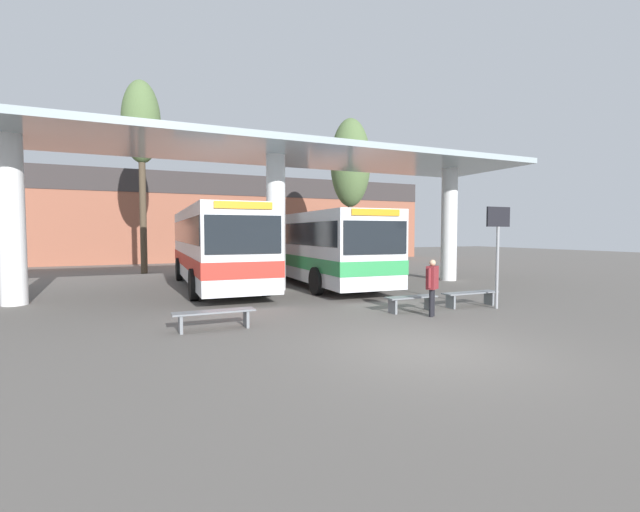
{
  "coord_description": "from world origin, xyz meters",
  "views": [
    {
      "loc": [
        -5.39,
        -6.77,
        2.32
      ],
      "look_at": [
        0.0,
        5.33,
        1.6
      ],
      "focal_mm": 24.0,
      "sensor_mm": 36.0,
      "label": 1
    }
  ],
  "objects": [
    {
      "name": "ground_plane",
      "position": [
        0.0,
        0.0,
        0.0
      ],
      "size": [
        100.0,
        100.0,
        0.0
      ],
      "primitive_type": "plane",
      "color": "#605B56"
    },
    {
      "name": "townhouse_backdrop",
      "position": [
        0.0,
        27.8,
        4.08
      ],
      "size": [
        40.0,
        0.58,
        7.0
      ],
      "color": "brown",
      "rests_on": "ground_plane"
    },
    {
      "name": "station_canopy",
      "position": [
        0.0,
        9.69,
        4.88
      ],
      "size": [
        22.64,
        5.61,
        5.66
      ],
      "color": "silver",
      "rests_on": "ground_plane"
    },
    {
      "name": "transit_bus_left_bay",
      "position": [
        -2.04,
        11.82,
        1.85
      ],
      "size": [
        3.07,
        11.67,
        3.3
      ],
      "rotation": [
        0.0,
        0.0,
        3.11
      ],
      "color": "silver",
      "rests_on": "ground_plane"
    },
    {
      "name": "transit_bus_center_bay",
      "position": [
        2.39,
        11.16,
        1.76
      ],
      "size": [
        3.18,
        11.38,
        3.15
      ],
      "rotation": [
        0.0,
        0.0,
        3.1
      ],
      "color": "silver",
      "rests_on": "ground_plane"
    },
    {
      "name": "waiting_bench_near_pillar",
      "position": [
        -3.59,
        3.49,
        0.35
      ],
      "size": [
        1.93,
        0.44,
        0.46
      ],
      "color": "slate",
      "rests_on": "ground_plane"
    },
    {
      "name": "waiting_bench_mid_platform",
      "position": [
        2.11,
        3.49,
        0.34
      ],
      "size": [
        1.61,
        0.44,
        0.46
      ],
      "color": "slate",
      "rests_on": "ground_plane"
    },
    {
      "name": "waiting_bench_far_platform",
      "position": [
        4.36,
        3.49,
        0.35
      ],
      "size": [
        1.96,
        0.44,
        0.46
      ],
      "color": "slate",
      "rests_on": "ground_plane"
    },
    {
      "name": "info_sign_platform",
      "position": [
        4.85,
        2.9,
        2.21
      ],
      "size": [
        0.9,
        0.09,
        3.11
      ],
      "color": "gray",
      "rests_on": "ground_plane"
    },
    {
      "name": "pedestrian_waiting",
      "position": [
        2.22,
        2.69,
        0.97
      ],
      "size": [
        0.53,
        0.42,
        1.58
      ],
      "rotation": [
        0.0,
        0.0,
        0.57
      ],
      "color": "black",
      "rests_on": "ground_plane"
    },
    {
      "name": "poplar_tree_behind_left",
      "position": [
        -4.67,
        19.54,
        8.33
      ],
      "size": [
        2.1,
        2.1,
        10.85
      ],
      "color": "#473A2B",
      "rests_on": "ground_plane"
    },
    {
      "name": "poplar_tree_behind_right",
      "position": [
        7.98,
        18.32,
        6.86
      ],
      "size": [
        2.62,
        2.62,
        9.81
      ],
      "color": "#473A2B",
      "rests_on": "ground_plane"
    },
    {
      "name": "parked_car_street",
      "position": [
        9.44,
        24.49,
        1.0
      ],
      "size": [
        4.19,
        2.2,
        2.11
      ],
      "rotation": [
        0.0,
        0.0,
        -0.05
      ],
      "color": "navy",
      "rests_on": "ground_plane"
    }
  ]
}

